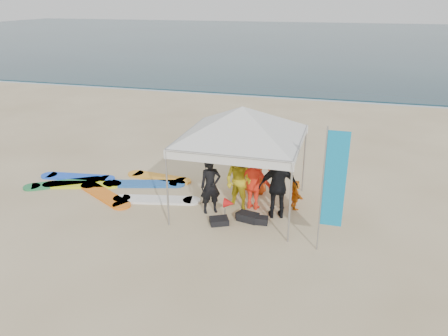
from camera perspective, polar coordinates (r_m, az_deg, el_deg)
name	(u,v)px	position (r m, az deg, el deg)	size (l,w,h in m)	color
ground	(199,251)	(10.91, -3.29, -10.80)	(120.00, 120.00, 0.00)	beige
ocean	(330,38)	(69.00, 13.73, 16.13)	(160.00, 84.00, 0.08)	#0C2633
shoreline_foam	(294,97)	(27.68, 9.14, 9.11)	(160.00, 1.20, 0.01)	silver
person_black_a	(211,186)	(12.38, -1.77, -2.35)	(0.60, 0.39, 1.64)	black
person_yellow	(238,181)	(12.52, 1.90, -1.76)	(0.85, 0.67, 1.76)	gold
person_orange_a	(254,179)	(12.63, 3.97, -1.50)	(1.16, 0.67, 1.80)	#FF2B16
person_black_b	(278,187)	(12.14, 7.11, -2.43)	(1.09, 0.45, 1.86)	black
person_orange_b	(257,165)	(13.62, 4.27, 0.43)	(0.92, 0.60, 1.88)	#E64914
person_seated	(295,194)	(12.91, 9.30, -3.43)	(0.82, 0.26, 0.88)	orange
canopy_tent	(242,107)	(12.00, 2.43, 8.00)	(4.60, 4.60, 3.47)	#A5A5A8
feather_flag	(333,181)	(10.36, 14.08, -1.72)	(0.54, 0.04, 3.16)	#A5A5A8
marker_pennant	(229,203)	(12.09, 0.67, -4.64)	(0.28, 0.28, 0.64)	#A5A5A8
gear_pile	(242,218)	(12.17, 2.33, -6.59)	(1.62, 0.97, 0.22)	black
surfboard_spread	(112,186)	(14.78, -14.39, -2.26)	(5.57, 2.88, 0.07)	#FFA52A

